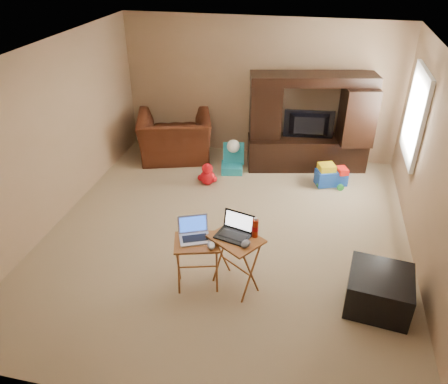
% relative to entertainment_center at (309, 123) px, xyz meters
% --- Properties ---
extents(floor, '(5.50, 5.50, 0.00)m').
position_rel_entertainment_center_xyz_m(floor, '(-0.95, -2.31, -0.85)').
color(floor, tan).
rests_on(floor, ground).
extents(ceiling, '(5.50, 5.50, 0.00)m').
position_rel_entertainment_center_xyz_m(ceiling, '(-0.95, -2.31, 1.65)').
color(ceiling, silver).
rests_on(ceiling, ground).
extents(wall_back, '(5.00, 0.00, 5.00)m').
position_rel_entertainment_center_xyz_m(wall_back, '(-0.95, 0.44, 0.40)').
color(wall_back, tan).
rests_on(wall_back, ground).
extents(wall_front, '(5.00, 0.00, 5.00)m').
position_rel_entertainment_center_xyz_m(wall_front, '(-0.95, -5.06, 0.40)').
color(wall_front, tan).
rests_on(wall_front, ground).
extents(wall_left, '(0.00, 5.50, 5.50)m').
position_rel_entertainment_center_xyz_m(wall_left, '(-3.45, -2.31, 0.40)').
color(wall_left, tan).
rests_on(wall_left, ground).
extents(wall_right, '(0.00, 5.50, 5.50)m').
position_rel_entertainment_center_xyz_m(wall_right, '(1.55, -2.31, 0.40)').
color(wall_right, tan).
rests_on(wall_right, ground).
extents(window_pane, '(0.00, 1.20, 1.20)m').
position_rel_entertainment_center_xyz_m(window_pane, '(1.53, -0.76, 0.55)').
color(window_pane, white).
rests_on(window_pane, ground).
extents(window_frame, '(0.06, 1.14, 1.34)m').
position_rel_entertainment_center_xyz_m(window_frame, '(1.51, -0.76, 0.55)').
color(window_frame, white).
rests_on(window_frame, ground).
extents(entertainment_center, '(2.14, 0.96, 1.70)m').
position_rel_entertainment_center_xyz_m(entertainment_center, '(0.00, 0.00, 0.00)').
color(entertainment_center, black).
rests_on(entertainment_center, floor).
extents(television, '(0.87, 0.21, 0.50)m').
position_rel_entertainment_center_xyz_m(television, '(0.00, -0.04, -0.03)').
color(television, black).
rests_on(television, entertainment_center).
extents(recliner, '(1.59, 1.48, 0.85)m').
position_rel_entertainment_center_xyz_m(recliner, '(-2.41, -0.16, -0.43)').
color(recliner, '#491F0F').
rests_on(recliner, floor).
extents(child_rocker, '(0.45, 0.49, 0.50)m').
position_rel_entertainment_center_xyz_m(child_rocker, '(-1.26, -0.47, -0.60)').
color(child_rocker, teal).
rests_on(child_rocker, floor).
extents(plush_toy, '(0.35, 0.29, 0.39)m').
position_rel_entertainment_center_xyz_m(plush_toy, '(-1.57, -1.00, -0.66)').
color(plush_toy, red).
rests_on(plush_toy, floor).
extents(push_toy, '(0.62, 0.53, 0.39)m').
position_rel_entertainment_center_xyz_m(push_toy, '(0.46, -0.58, -0.66)').
color(push_toy, '#1647B6').
rests_on(push_toy, floor).
extents(ottoman, '(0.77, 0.77, 0.44)m').
position_rel_entertainment_center_xyz_m(ottoman, '(1.02, -3.30, -0.63)').
color(ottoman, black).
rests_on(ottoman, floor).
extents(tray_table_left, '(0.60, 0.53, 0.66)m').
position_rel_entertainment_center_xyz_m(tray_table_left, '(-1.06, -3.43, -0.52)').
color(tray_table_left, '#9A5B25').
rests_on(tray_table_left, floor).
extents(tray_table_right, '(0.71, 0.68, 0.72)m').
position_rel_entertainment_center_xyz_m(tray_table_right, '(-0.62, -3.34, -0.49)').
color(tray_table_right, '#9A5725').
rests_on(tray_table_right, floor).
extents(laptop_left, '(0.43, 0.40, 0.24)m').
position_rel_entertainment_center_xyz_m(laptop_left, '(-1.09, -3.40, -0.07)').
color(laptop_left, silver).
rests_on(laptop_left, tray_table_left).
extents(laptop_right, '(0.44, 0.39, 0.24)m').
position_rel_entertainment_center_xyz_m(laptop_right, '(-0.66, -3.32, -0.01)').
color(laptop_right, black).
rests_on(laptop_right, tray_table_right).
extents(mouse_left, '(0.12, 0.16, 0.06)m').
position_rel_entertainment_center_xyz_m(mouse_left, '(-0.87, -3.50, -0.16)').
color(mouse_left, silver).
rests_on(mouse_left, tray_table_left).
extents(mouse_right, '(0.12, 0.16, 0.06)m').
position_rel_entertainment_center_xyz_m(mouse_right, '(-0.49, -3.46, -0.10)').
color(mouse_right, '#434349').
rests_on(mouse_right, tray_table_right).
extents(water_bottle, '(0.07, 0.07, 0.22)m').
position_rel_entertainment_center_xyz_m(water_bottle, '(-0.42, -3.26, -0.02)').
color(water_bottle, red).
rests_on(water_bottle, tray_table_right).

